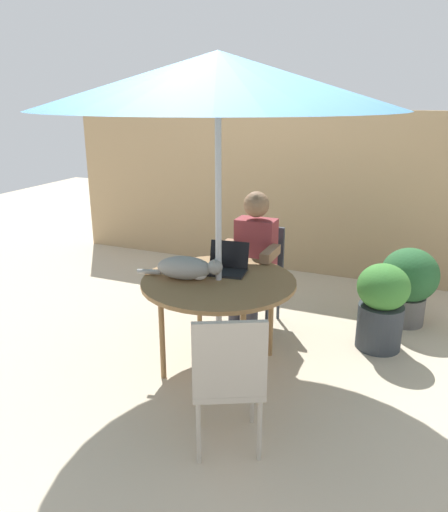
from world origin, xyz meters
The scene contains 11 objects.
ground_plane centered at (0.00, 0.00, 0.00)m, with size 14.00×14.00×0.00m, color #BCAD93.
fence_back centered at (0.00, 2.37, 0.92)m, with size 5.85×0.08×1.84m, color tan.
patio_table centered at (0.00, 0.00, 0.66)m, with size 1.13×1.13×0.71m.
patio_umbrella centered at (0.00, 0.00, 2.07)m, with size 2.40×2.40×2.25m.
chair_occupied centered at (0.00, 0.90, 0.51)m, with size 0.40×0.40×0.87m.
chair_empty centered at (0.43, -0.85, 0.51)m, with size 0.54×0.54×0.87m.
person_seated centered at (0.00, 0.74, 0.68)m, with size 0.48×0.48×1.21m.
laptop centered at (-0.01, 0.20, 0.77)m, with size 0.33×0.28×0.21m.
cat centered at (-0.21, -0.07, 0.79)m, with size 0.65×0.27×0.17m.
potted_plant_near_fence centered at (1.26, 1.35, 0.40)m, with size 0.50×0.50×0.71m.
potted_plant_by_chair centered at (1.09, 0.78, 0.38)m, with size 0.41×0.41×0.72m.
Camera 1 is at (1.33, -3.07, 1.98)m, focal length 34.62 mm.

